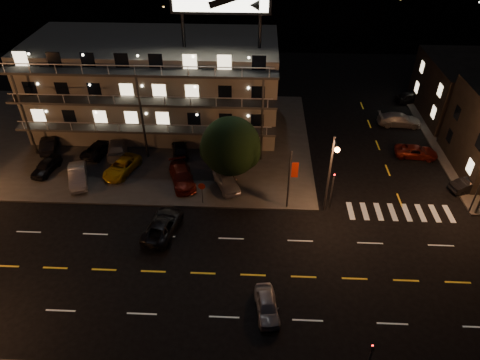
{
  "coord_description": "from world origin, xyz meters",
  "views": [
    {
      "loc": [
        2.01,
        -22.67,
        26.37
      ],
      "look_at": [
        0.59,
        8.0,
        3.41
      ],
      "focal_mm": 32.0,
      "sensor_mm": 36.0,
      "label": 1
    }
  ],
  "objects_px": {
    "lot_car_7": "(117,147)",
    "road_car_west": "(163,225)",
    "side_car_0": "(470,185)",
    "lot_car_2": "(122,167)",
    "road_car_east": "(267,305)",
    "lot_car_4": "(226,180)",
    "tree": "(230,148)"
  },
  "relations": [
    {
      "from": "tree",
      "to": "lot_car_4",
      "type": "relative_size",
      "value": 1.69
    },
    {
      "from": "side_car_0",
      "to": "road_car_east",
      "type": "relative_size",
      "value": 1.06
    },
    {
      "from": "road_car_east",
      "to": "lot_car_2",
      "type": "bearing_deg",
      "value": 124.2
    },
    {
      "from": "tree",
      "to": "lot_car_2",
      "type": "relative_size",
      "value": 1.55
    },
    {
      "from": "side_car_0",
      "to": "road_car_west",
      "type": "distance_m",
      "value": 30.13
    },
    {
      "from": "lot_car_4",
      "to": "road_car_east",
      "type": "distance_m",
      "value": 15.09
    },
    {
      "from": "lot_car_2",
      "to": "side_car_0",
      "type": "distance_m",
      "value": 35.24
    },
    {
      "from": "side_car_0",
      "to": "road_car_west",
      "type": "height_order",
      "value": "road_car_west"
    },
    {
      "from": "tree",
      "to": "road_car_east",
      "type": "xyz_separation_m",
      "value": [
        3.56,
        -14.85,
        -3.93
      ]
    },
    {
      "from": "lot_car_2",
      "to": "road_car_east",
      "type": "distance_m",
      "value": 22.35
    },
    {
      "from": "lot_car_7",
      "to": "road_car_east",
      "type": "bearing_deg",
      "value": 115.65
    },
    {
      "from": "side_car_0",
      "to": "lot_car_2",
      "type": "bearing_deg",
      "value": 72.53
    },
    {
      "from": "lot_car_4",
      "to": "lot_car_7",
      "type": "xyz_separation_m",
      "value": [
        -12.54,
        5.63,
        0.02
      ]
    },
    {
      "from": "lot_car_2",
      "to": "road_car_west",
      "type": "bearing_deg",
      "value": -36.63
    },
    {
      "from": "road_car_east",
      "to": "road_car_west",
      "type": "height_order",
      "value": "road_car_west"
    },
    {
      "from": "lot_car_2",
      "to": "lot_car_4",
      "type": "distance_m",
      "value": 11.24
    },
    {
      "from": "road_car_east",
      "to": "road_car_west",
      "type": "distance_m",
      "value": 12.09
    },
    {
      "from": "lot_car_2",
      "to": "lot_car_7",
      "type": "bearing_deg",
      "value": 130.39
    },
    {
      "from": "lot_car_2",
      "to": "road_car_east",
      "type": "xyz_separation_m",
      "value": [
        15.05,
        -16.52,
        -0.17
      ]
    },
    {
      "from": "tree",
      "to": "lot_car_4",
      "type": "xyz_separation_m",
      "value": [
        -0.42,
        -0.29,
        -3.67
      ]
    },
    {
      "from": "side_car_0",
      "to": "tree",
      "type": "bearing_deg",
      "value": 75.49
    },
    {
      "from": "lot_car_4",
      "to": "side_car_0",
      "type": "xyz_separation_m",
      "value": [
        24.14,
        0.6,
        -0.24
      ]
    },
    {
      "from": "tree",
      "to": "side_car_0",
      "type": "bearing_deg",
      "value": 0.74
    },
    {
      "from": "road_car_east",
      "to": "side_car_0",
      "type": "bearing_deg",
      "value": 28.8
    },
    {
      "from": "lot_car_7",
      "to": "road_car_west",
      "type": "relative_size",
      "value": 1.01
    },
    {
      "from": "lot_car_2",
      "to": "side_car_0",
      "type": "xyz_separation_m",
      "value": [
        35.21,
        -1.36,
        -0.15
      ]
    },
    {
      "from": "lot_car_7",
      "to": "road_car_west",
      "type": "xyz_separation_m",
      "value": [
        7.43,
        -12.22,
        -0.19
      ]
    },
    {
      "from": "lot_car_2",
      "to": "road_car_east",
      "type": "relative_size",
      "value": 1.26
    },
    {
      "from": "lot_car_7",
      "to": "road_car_east",
      "type": "xyz_separation_m",
      "value": [
        16.52,
        -20.19,
        -0.27
      ]
    },
    {
      "from": "tree",
      "to": "road_car_west",
      "type": "bearing_deg",
      "value": -128.83
    },
    {
      "from": "lot_car_4",
      "to": "road_car_west",
      "type": "distance_m",
      "value": 8.35
    },
    {
      "from": "road_car_east",
      "to": "road_car_west",
      "type": "bearing_deg",
      "value": 130.64
    }
  ]
}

